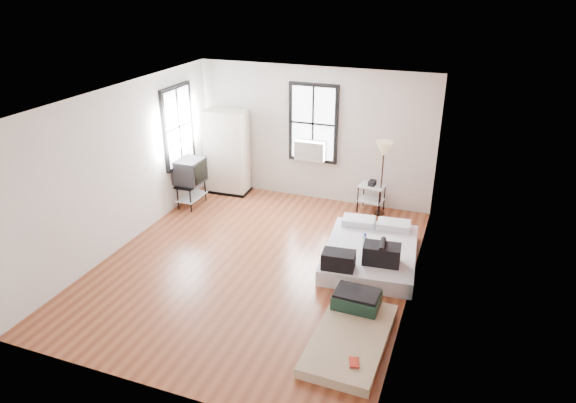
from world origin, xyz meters
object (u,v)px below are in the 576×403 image
at_px(side_table, 372,191).
at_px(mattress_bare, 352,329).
at_px(mattress_main, 370,252).
at_px(floor_lamp, 384,153).
at_px(wardrobe, 227,152).
at_px(tv_stand, 190,173).

bearing_deg(side_table, mattress_bare, -81.53).
xyz_separation_m(mattress_main, floor_lamp, (-0.21, 1.91, 1.12)).
distance_m(mattress_bare, floor_lamp, 4.11).
height_order(mattress_main, side_table, side_table).
distance_m(mattress_main, side_table, 2.04).
relative_size(mattress_bare, floor_lamp, 1.17).
height_order(wardrobe, side_table, wardrobe).
distance_m(side_table, floor_lamp, 0.87).
bearing_deg(floor_lamp, mattress_bare, -84.18).
relative_size(mattress_main, side_table, 3.19).
distance_m(wardrobe, side_table, 3.21).
height_order(wardrobe, tv_stand, wardrobe).
height_order(mattress_main, tv_stand, tv_stand).
xyz_separation_m(mattress_bare, wardrobe, (-3.77, 3.92, 0.80)).
distance_m(wardrobe, floor_lamp, 3.39).
distance_m(mattress_main, mattress_bare, 2.02).
relative_size(mattress_main, wardrobe, 1.17).
relative_size(floor_lamp, tv_stand, 1.50).
height_order(mattress_bare, side_table, side_table).
bearing_deg(side_table, floor_lamp, -19.78).
relative_size(side_table, tv_stand, 0.66).
relative_size(mattress_main, tv_stand, 2.11).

